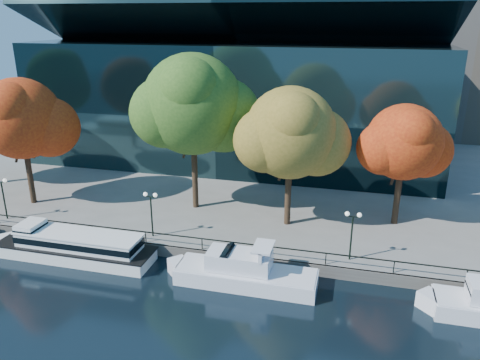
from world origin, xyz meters
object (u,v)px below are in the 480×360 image
(tree_4, at_px, (405,144))
(lamp_0, at_px, (2,189))
(cruiser_near, at_px, (240,271))
(tree_2, at_px, (194,107))
(tour_boat, at_px, (71,245))
(tree_1, at_px, (22,121))
(lamp_1, at_px, (151,204))
(lamp_2, at_px, (352,225))
(tree_3, at_px, (292,135))

(tree_4, distance_m, lamp_0, 36.64)
(cruiser_near, bearing_deg, tree_2, 123.13)
(tour_boat, relative_size, tree_4, 1.34)
(tour_boat, distance_m, tree_1, 14.55)
(lamp_1, bearing_deg, tree_4, 21.12)
(tour_boat, relative_size, lamp_2, 3.66)
(lamp_0, bearing_deg, lamp_1, 0.00)
(cruiser_near, bearing_deg, tour_boat, 178.39)
(tour_boat, xyz_separation_m, lamp_1, (5.74, 3.56, 2.79))
(lamp_2, bearing_deg, lamp_1, 180.00)
(cruiser_near, xyz_separation_m, tree_2, (-7.21, 11.05, 10.03))
(tree_1, height_order, lamp_1, tree_1)
(tree_1, xyz_separation_m, tree_2, (16.52, 2.99, 1.56))
(tree_2, height_order, lamp_1, tree_2)
(lamp_1, bearing_deg, lamp_0, 180.00)
(tree_1, bearing_deg, tour_boat, -39.84)
(lamp_2, bearing_deg, tree_1, 172.64)
(cruiser_near, height_order, tree_2, tree_2)
(lamp_0, xyz_separation_m, lamp_2, (31.55, 0.00, 0.00))
(lamp_1, height_order, lamp_2, same)
(tree_3, bearing_deg, tree_2, 169.80)
(tour_boat, distance_m, lamp_0, 10.18)
(tree_4, relative_size, lamp_0, 2.74)
(cruiser_near, relative_size, lamp_1, 2.90)
(tree_2, xyz_separation_m, lamp_0, (-16.47, -7.08, -7.11))
(cruiser_near, xyz_separation_m, tree_4, (11.79, 11.93, 7.49))
(tree_4, xyz_separation_m, lamp_0, (-35.47, -7.96, -4.57))
(tree_3, distance_m, lamp_0, 27.01)
(tree_1, distance_m, tree_3, 25.99)
(tree_2, distance_m, lamp_2, 18.11)
(tree_4, relative_size, lamp_1, 2.74)
(tree_1, height_order, tree_3, tree_1)
(tree_4, bearing_deg, tree_1, -173.76)
(tour_boat, height_order, lamp_1, lamp_1)
(lamp_1, bearing_deg, tree_3, 25.94)
(tree_1, relative_size, tree_4, 1.14)
(cruiser_near, height_order, tree_3, tree_3)
(tree_3, height_order, tree_4, tree_3)
(tree_2, relative_size, tree_4, 1.36)
(tree_3, bearing_deg, tour_boat, -151.98)
(lamp_1, bearing_deg, tour_boat, -148.19)
(tree_3, height_order, lamp_1, tree_3)
(lamp_1, bearing_deg, tree_2, 77.13)
(lamp_2, bearing_deg, lamp_0, 180.00)
(tree_3, distance_m, tree_4, 9.93)
(tree_2, bearing_deg, tree_1, -169.73)
(lamp_0, bearing_deg, tree_2, 23.25)
(tour_boat, relative_size, tree_2, 0.98)
(tour_boat, bearing_deg, tree_1, 140.16)
(tour_boat, height_order, cruiser_near, cruiser_near)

